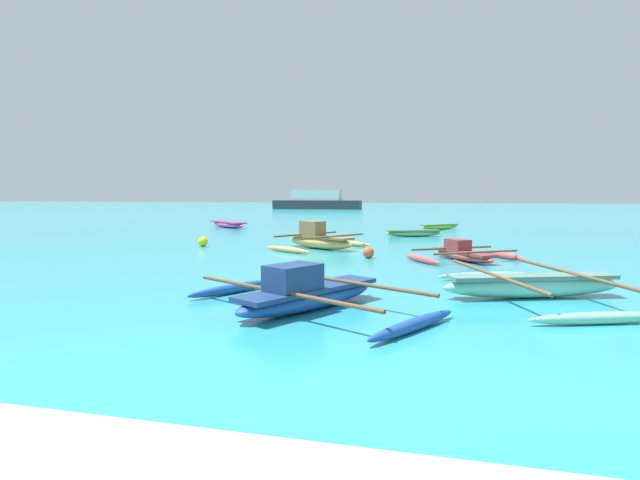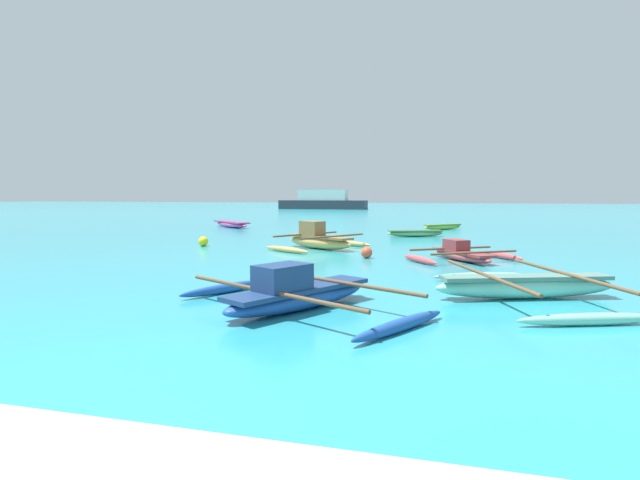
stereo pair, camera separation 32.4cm
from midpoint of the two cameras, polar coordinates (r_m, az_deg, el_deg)
The scene contains 10 objects.
moored_boat_0 at distance 18.96m, azimuth 0.28°, elevation 0.03°, with size 3.80×4.19×1.04m.
moored_boat_1 at distance 30.10m, azimuth 14.15°, elevation 1.50°, with size 2.31×2.17×0.32m.
moored_boat_2 at distance 10.80m, azimuth 23.22°, elevation -4.90°, with size 3.76×4.91×0.52m.
moored_boat_3 at distance 31.77m, azimuth -9.79°, elevation 1.82°, with size 3.54×3.17×0.38m.
moored_boat_4 at distance 16.22m, azimuth 16.41°, elevation -1.54°, with size 3.71×3.35×0.64m.
moored_boat_5 at distance 8.98m, azimuth -1.58°, elevation -6.19°, with size 5.09×4.21×0.85m.
moored_boat_6 at distance 24.84m, azimuth 11.19°, elevation 0.80°, with size 2.82×1.53×0.32m.
mooring_buoy_0 at distance 20.35m, azimuth -12.75°, elevation -0.15°, with size 0.39×0.39×0.39m.
mooring_buoy_2 at distance 16.22m, azimuth 5.93°, elevation -1.44°, with size 0.37×0.37×0.37m.
distant_ferry at distance 70.59m, azimuth 0.46°, elevation 4.45°, with size 12.38×2.72×2.72m.
Camera 2 is at (2.63, -2.56, 2.06)m, focal length 28.00 mm.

